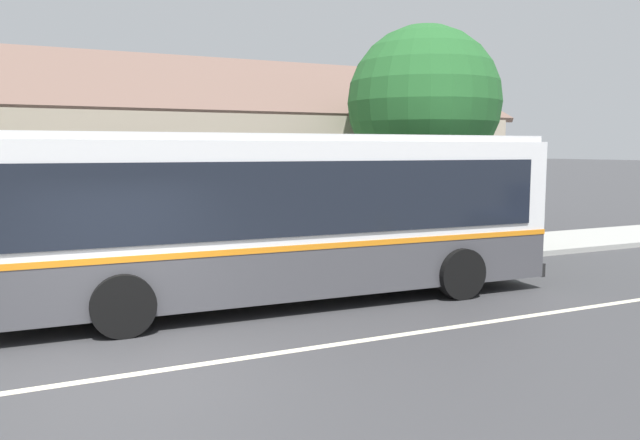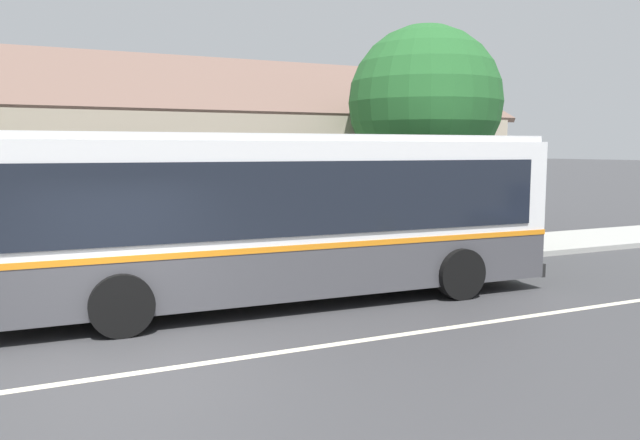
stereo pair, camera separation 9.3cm
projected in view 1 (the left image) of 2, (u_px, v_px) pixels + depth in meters
The scene contains 8 objects.
ground_plane at pixel (133, 375), 8.07m from camera, with size 300.00×300.00×0.00m, color #38383A.
sidewalk_far at pixel (90, 281), 13.46m from camera, with size 60.00×3.00×0.15m, color #9E9E99.
lane_divider_stripe at pixel (133, 374), 8.07m from camera, with size 60.00×0.16×0.01m, color beige.
community_building at pixel (108, 175), 19.96m from camera, with size 25.03×9.22×7.03m.
transit_bus at pixel (278, 213), 11.82m from camera, with size 10.95×3.00×3.17m.
bench_down_street at pixel (162, 258), 13.45m from camera, with size 1.61×0.51×0.94m.
street_tree_primary at pixel (425, 107), 17.36m from camera, with size 4.27×4.27×6.34m.
bus_stop_sign at pixel (491, 197), 16.63m from camera, with size 0.36×0.07×2.40m.
Camera 1 is at (-1.10, -8.09, 2.90)m, focal length 35.00 mm.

